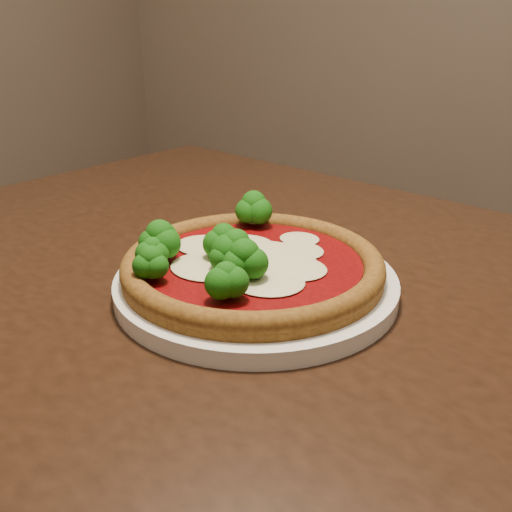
% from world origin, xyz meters
% --- Properties ---
extents(dining_table, '(1.28, 1.07, 0.75)m').
position_xyz_m(dining_table, '(-0.20, -0.07, 0.65)').
color(dining_table, black).
rests_on(dining_table, floor).
extents(plate, '(0.30, 0.30, 0.02)m').
position_xyz_m(plate, '(-0.19, -0.09, 0.76)').
color(plate, white).
rests_on(plate, dining_table).
extents(pizza, '(0.27, 0.27, 0.06)m').
position_xyz_m(pizza, '(-0.20, -0.10, 0.78)').
color(pizza, brown).
rests_on(pizza, plate).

